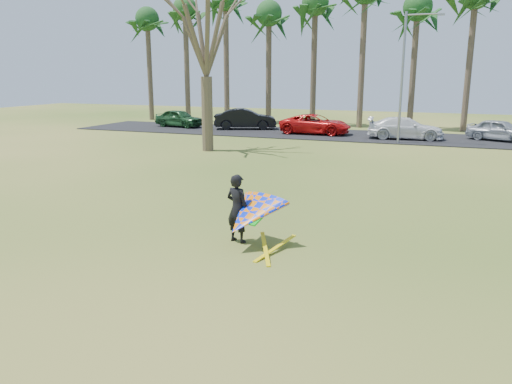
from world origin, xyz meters
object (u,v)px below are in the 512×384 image
(car_0, at_px, (179,118))
(car_4, at_px, (500,130))
(car_1, at_px, (245,119))
(car_3, at_px, (405,128))
(car_2, at_px, (315,124))
(bare_tree_left, at_px, (205,26))
(streetlight, at_px, (405,72))
(kite_flyer, at_px, (248,214))

(car_0, relative_size, car_4, 1.02)
(car_1, distance_m, car_3, 12.49)
(car_2, bearing_deg, car_0, 87.32)
(bare_tree_left, height_order, car_0, bare_tree_left)
(car_0, bearing_deg, car_4, -81.30)
(bare_tree_left, distance_m, car_1, 12.66)
(streetlight, distance_m, kite_flyer, 21.79)
(bare_tree_left, relative_size, car_4, 2.37)
(car_1, height_order, kite_flyer, kite_flyer)
(car_0, distance_m, car_3, 18.16)
(car_0, bearing_deg, kite_flyer, -137.90)
(car_2, xyz_separation_m, car_4, (12.25, 0.61, -0.01))
(car_0, relative_size, car_2, 0.82)
(car_4, bearing_deg, car_3, 126.16)
(kite_flyer, bearing_deg, car_4, 72.56)
(bare_tree_left, height_order, streetlight, bare_tree_left)
(car_1, relative_size, car_3, 0.98)
(car_0, bearing_deg, car_2, -84.70)
(bare_tree_left, distance_m, car_0, 14.52)
(car_0, height_order, car_2, same)
(streetlight, relative_size, car_3, 1.61)
(car_1, relative_size, kite_flyer, 2.04)
(car_4, bearing_deg, car_2, 117.43)
(car_1, distance_m, car_2, 6.11)
(car_1, distance_m, car_4, 18.25)
(streetlight, distance_m, car_0, 18.74)
(car_2, bearing_deg, kite_flyer, -168.42)
(bare_tree_left, xyz_separation_m, streetlight, (10.16, 7.00, -2.45))
(car_1, bearing_deg, car_4, -113.17)
(car_1, bearing_deg, car_3, -119.51)
(car_2, relative_size, car_4, 1.25)
(car_3, distance_m, kite_flyer, 23.66)
(car_3, bearing_deg, streetlight, 172.09)
(bare_tree_left, relative_size, car_2, 1.90)
(bare_tree_left, xyz_separation_m, car_0, (-7.87, 10.54, -6.15))
(car_3, bearing_deg, car_2, 78.88)
(car_2, height_order, kite_flyer, kite_flyer)
(car_3, bearing_deg, car_0, 79.86)
(bare_tree_left, xyz_separation_m, kite_flyer, (8.33, -14.41, -6.06))
(car_4, xyz_separation_m, kite_flyer, (-7.79, -24.78, 0.10))
(streetlight, distance_m, car_2, 7.80)
(car_3, height_order, kite_flyer, kite_flyer)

